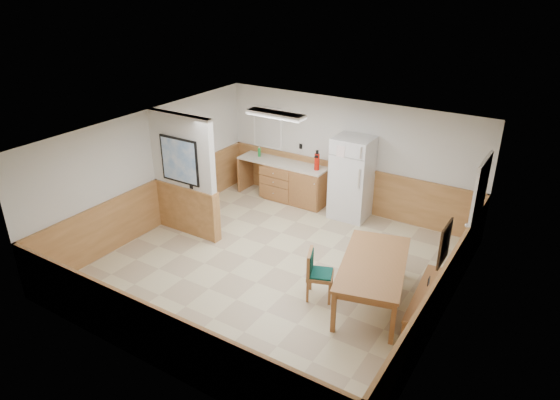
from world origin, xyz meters
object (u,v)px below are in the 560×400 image
Objects in this scene: refrigerator at (352,178)px; soap_bottle at (259,152)px; dining_table at (374,267)px; fire_extinguisher at (317,161)px; dining_bench at (427,299)px; dining_chair at (315,271)px.

refrigerator is 8.67× the size of soap_bottle.
refrigerator reaches higher than dining_table.
dining_table is 4.76× the size of fire_extinguisher.
dining_bench is (2.50, -2.59, -0.56)m from refrigerator.
dining_chair is 3.53m from fire_extinguisher.
refrigerator is at bearing 17.36° from fire_extinguisher.
soap_bottle is (-3.22, 3.10, 0.51)m from dining_chair.
dining_chair reaches higher than dining_bench.
refrigerator reaches higher than soap_bottle.
soap_bottle is (-2.44, 0.08, 0.10)m from refrigerator.
soap_bottle is at bearing 131.71° from dining_table.
refrigerator is 3.64m from dining_bench.
refrigerator reaches higher than dining_chair.
dining_bench is at bearing -17.63° from fire_extinguisher.
dining_bench is at bearing -47.08° from refrigerator.
dining_bench is at bearing -6.70° from dining_chair.
dining_table is 1.27× the size of dining_bench.
dining_chair is 1.88× the size of fire_extinguisher.
refrigerator reaches higher than fire_extinguisher.
dining_chair is 4.50m from soap_bottle.
dining_table is 3.70m from fire_extinguisher.
dining_chair is (-1.73, -0.44, 0.15)m from dining_bench.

